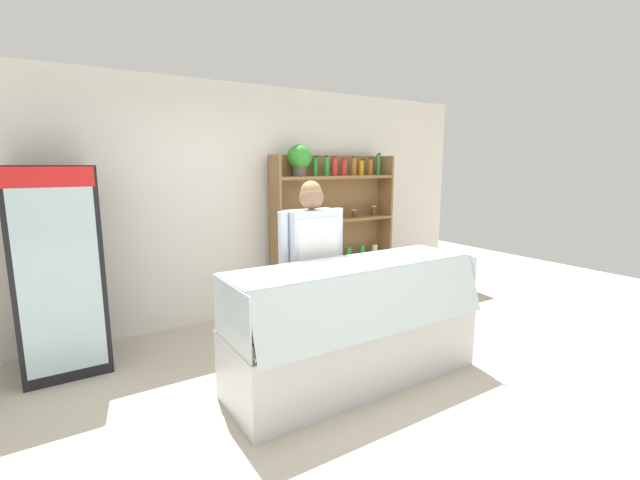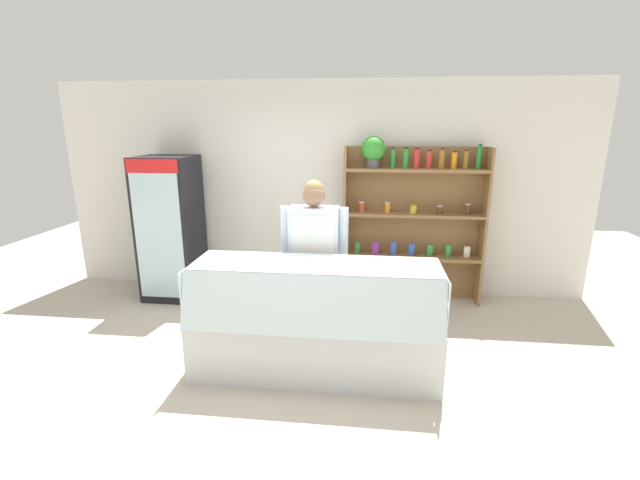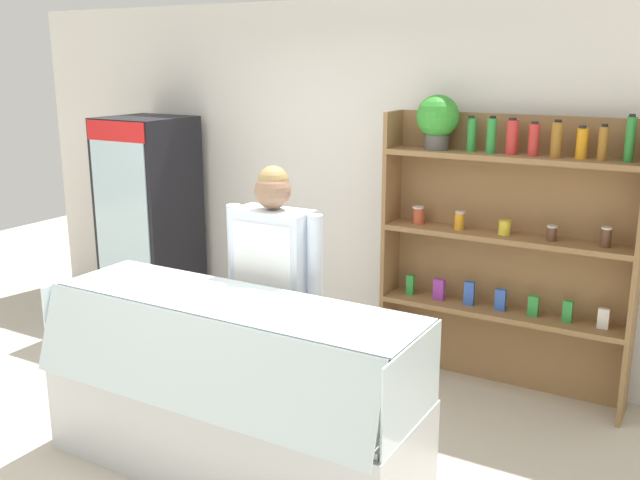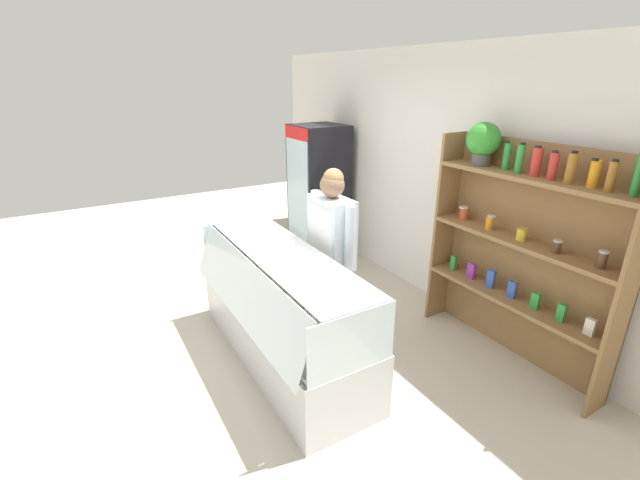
# 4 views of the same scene
# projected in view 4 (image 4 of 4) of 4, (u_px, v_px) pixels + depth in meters

# --- Properties ---
(ground_plane) EXTENTS (12.00, 12.00, 0.00)m
(ground_plane) POSITION_uv_depth(u_px,v_px,m) (262.00, 349.00, 4.00)
(ground_plane) COLOR beige
(back_wall) EXTENTS (6.80, 0.10, 2.70)m
(back_wall) POSITION_uv_depth(u_px,v_px,m) (444.00, 181.00, 4.55)
(back_wall) COLOR white
(back_wall) RESTS_ON ground
(drinks_fridge) EXTENTS (0.67, 0.67, 1.79)m
(drinks_fridge) POSITION_uv_depth(u_px,v_px,m) (318.00, 191.00, 5.95)
(drinks_fridge) COLOR black
(drinks_fridge) RESTS_ON ground
(shelving_unit) EXTENTS (1.69, 0.29, 2.03)m
(shelving_unit) POSITION_uv_depth(u_px,v_px,m) (519.00, 233.00, 3.59)
(shelving_unit) COLOR olive
(shelving_unit) RESTS_ON ground
(deli_display_case) EXTENTS (2.16, 0.78, 1.01)m
(deli_display_case) POSITION_uv_depth(u_px,v_px,m) (282.00, 327.00, 3.79)
(deli_display_case) COLOR silver
(deli_display_case) RESTS_ON ground
(shop_clerk) EXTENTS (0.67, 0.25, 1.66)m
(shop_clerk) POSITION_uv_depth(u_px,v_px,m) (331.00, 242.00, 3.87)
(shop_clerk) COLOR #383D51
(shop_clerk) RESTS_ON ground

